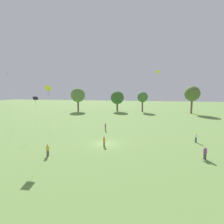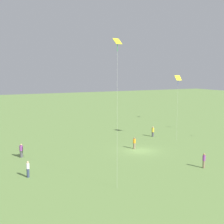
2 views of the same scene
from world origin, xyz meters
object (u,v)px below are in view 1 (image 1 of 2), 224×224
person_1 (104,142)px  person_3 (205,153)px  person_2 (105,127)px  kite_3 (8,78)px  person_4 (48,150)px  kite_1 (48,90)px  person_0 (196,138)px  kite_4 (36,99)px  kite_2 (158,76)px

person_1 → person_3: (15.42, -2.90, 0.05)m
person_2 → kite_3: size_ratio=0.13×
person_1 → person_4: size_ratio=0.95×
person_1 → kite_1: size_ratio=0.16×
person_0 → kite_1: bearing=79.6°
person_1 → person_0: bearing=58.7°
kite_3 → kite_4: size_ratio=1.63×
person_2 → kite_3: 23.57m
kite_3 → kite_4: 6.86m
person_1 → person_2: 11.69m
person_4 → kite_3: size_ratio=0.13×
person_0 → person_2: (-18.77, 6.14, -0.00)m
kite_4 → person_0: bearing=-3.8°
kite_1 → kite_3: 13.59m
person_0 → kite_2: kite_2 is taller
kite_1 → person_0: bearing=-118.6°
kite_2 → person_4: bearing=77.5°
person_1 → kite_1: 12.94m
person_0 → person_2: person_0 is taller
kite_2 → kite_1: bearing=67.4°
person_2 → person_3: bearing=-95.3°
person_4 → kite_4: (-9.73, 11.94, 6.83)m
person_4 → kite_1: kite_1 is taller
person_3 → person_4: person_3 is taller
person_2 → kite_1: kite_1 is taller
person_0 → person_3: size_ratio=0.97×
person_2 → person_0: bearing=-74.6°
person_1 → kite_1: (-9.17, -1.80, 8.94)m
kite_1 → kite_4: 11.35m
kite_1 → kite_2: (18.68, 14.14, 3.15)m
kite_1 → kite_3: bearing=22.5°
person_1 → kite_2: size_ratio=0.12×
person_1 → person_3: 15.69m
person_0 → person_2: 19.75m
kite_3 → kite_2: bearing=107.6°
person_0 → person_1: (-16.39, -5.31, -0.05)m
person_2 → person_4: 17.96m
person_2 → person_3: person_3 is taller
person_2 → person_4: bearing=-162.3°
person_3 → kite_1: kite_1 is taller
person_1 → person_4: person_4 is taller
kite_3 → kite_4: (4.40, 2.61, -4.57)m
person_0 → person_1: bearing=82.0°
kite_1 → kite_2: kite_2 is taller
person_0 → kite_3: 39.54m
person_2 → kite_4: (-14.65, -5.33, 6.81)m
kite_3 → person_3: bearing=81.8°
person_4 → kite_2: (16.81, 18.16, 12.07)m
kite_4 → kite_1: bearing=-47.6°
person_4 → kite_2: 27.53m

